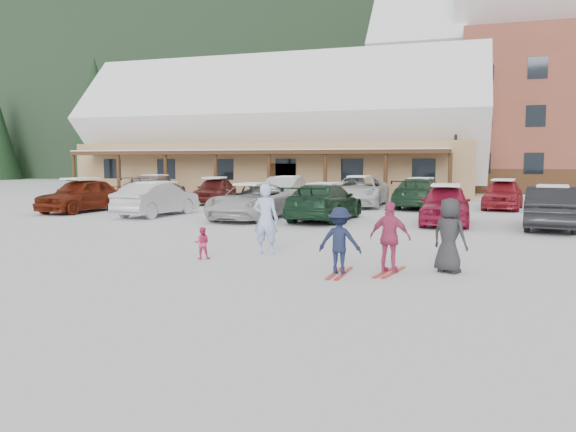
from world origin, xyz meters
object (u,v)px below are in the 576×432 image
(parked_car_9, at_px, (288,191))
(bystander_dark, at_px, (449,235))
(adult_skier, at_px, (266,219))
(parked_car_0, at_px, (81,195))
(toddler_red, at_px, (202,243))
(child_magenta, at_px, (390,237))
(parked_car_1, at_px, (157,199))
(parked_car_11, at_px, (421,193))
(parked_car_2, at_px, (252,201))
(parked_car_10, at_px, (359,191))
(parked_car_3, at_px, (325,202))
(parked_car_7, at_px, (155,188))
(child_navy, at_px, (340,241))
(parked_car_12, at_px, (503,194))
(parked_car_5, at_px, (552,208))
(lamp_post, at_px, (455,148))
(parked_car_8, at_px, (215,191))
(day_lodge, at_px, (278,140))
(parked_car_4, at_px, (445,205))

(parked_car_9, bearing_deg, bystander_dark, 116.43)
(adult_skier, xyz_separation_m, bystander_dark, (4.48, -1.09, -0.11))
(adult_skier, bearing_deg, parked_car_0, -34.25)
(toddler_red, xyz_separation_m, child_magenta, (4.51, -0.34, 0.37))
(parked_car_1, height_order, parked_car_11, parked_car_11)
(parked_car_2, xyz_separation_m, parked_car_10, (2.97, 7.64, 0.07))
(parked_car_3, relative_size, parked_car_7, 0.96)
(child_navy, relative_size, parked_car_11, 0.27)
(child_magenta, bearing_deg, parked_car_9, -54.08)
(adult_skier, bearing_deg, child_navy, 141.42)
(parked_car_1, bearing_deg, parked_car_12, -145.10)
(parked_car_2, xyz_separation_m, parked_car_5, (11.10, -0.10, 0.03))
(parked_car_1, bearing_deg, child_navy, 141.32)
(lamp_post, distance_m, parked_car_3, 16.16)
(parked_car_1, bearing_deg, toddler_red, 131.59)
(adult_skier, xyz_separation_m, parked_car_12, (6.55, 16.07, -0.17))
(bystander_dark, height_order, parked_car_8, bystander_dark)
(parked_car_11, bearing_deg, day_lodge, -37.94)
(parked_car_1, bearing_deg, child_magenta, 145.20)
(child_navy, distance_m, parked_car_0, 17.95)
(parked_car_1, xyz_separation_m, parked_car_9, (3.53, 7.53, 0.04))
(bystander_dark, distance_m, parked_car_12, 17.28)
(child_magenta, height_order, parked_car_11, parked_car_11)
(parked_car_12, bearing_deg, lamp_post, 116.05)
(day_lodge, bearing_deg, lamp_post, -14.10)
(parked_car_4, xyz_separation_m, parked_car_10, (-4.58, 7.32, 0.05))
(child_magenta, distance_m, parked_car_5, 10.36)
(lamp_post, xyz_separation_m, parked_car_9, (-8.44, -8.03, -2.43))
(toddler_red, distance_m, parked_car_1, 11.33)
(parked_car_4, bearing_deg, parked_car_12, 72.38)
(adult_skier, height_order, parked_car_12, adult_skier)
(parked_car_7, relative_size, parked_car_11, 1.02)
(toddler_red, bearing_deg, child_navy, 147.80)
(parked_car_8, bearing_deg, parked_car_1, -93.89)
(lamp_post, xyz_separation_m, child_magenta, (-0.83, -25.07, -2.44))
(parked_car_7, bearing_deg, parked_car_12, 174.56)
(day_lodge, distance_m, parked_car_11, 16.36)
(adult_skier, height_order, parked_car_10, adult_skier)
(adult_skier, bearing_deg, parked_car_11, -98.73)
(child_navy, distance_m, parked_car_12, 18.48)
(lamp_post, distance_m, parked_car_5, 16.24)
(lamp_post, bearing_deg, child_navy, -94.06)
(parked_car_3, relative_size, parked_car_11, 0.97)
(lamp_post, relative_size, parked_car_8, 1.32)
(parked_car_4, height_order, parked_car_9, parked_car_9)
(day_lodge, xyz_separation_m, parked_car_4, (12.75, -18.45, -3.21))
(parked_car_2, distance_m, parked_car_11, 9.62)
(parked_car_3, distance_m, parked_car_8, 10.53)
(parked_car_8, bearing_deg, parked_car_7, 160.21)
(parked_car_7, distance_m, parked_car_11, 15.39)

